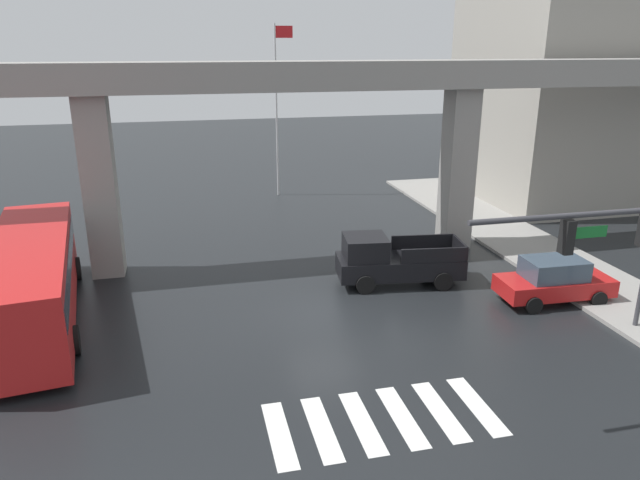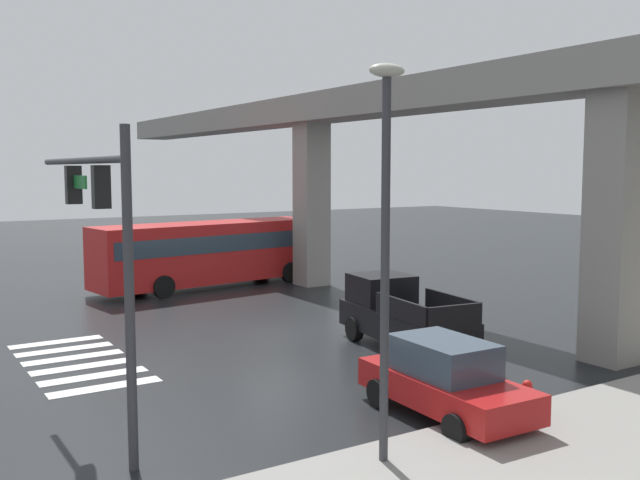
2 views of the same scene
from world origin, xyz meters
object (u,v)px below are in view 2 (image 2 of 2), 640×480
(fire_hydrant, at_px, (527,399))
(traffic_signal_mast, at_px, (101,222))
(pickup_truck, at_px, (400,315))
(sedan_red, at_px, (445,379))
(street_lamp_near_corner, at_px, (386,218))
(city_bus, at_px, (209,250))

(fire_hydrant, bearing_deg, traffic_signal_mast, -114.31)
(pickup_truck, height_order, sedan_red, pickup_truck)
(sedan_red, distance_m, traffic_signal_mast, 7.97)
(sedan_red, relative_size, street_lamp_near_corner, 0.60)
(traffic_signal_mast, relative_size, street_lamp_near_corner, 0.90)
(city_bus, xyz_separation_m, fire_hydrant, (19.91, -1.20, -1.29))
(street_lamp_near_corner, bearing_deg, traffic_signal_mast, -136.39)
(pickup_truck, xyz_separation_m, fire_hydrant, (6.43, -1.62, -0.56))
(city_bus, relative_size, fire_hydrant, 12.98)
(traffic_signal_mast, bearing_deg, fire_hydrant, 65.69)
(traffic_signal_mast, height_order, fire_hydrant, traffic_signal_mast)
(pickup_truck, distance_m, sedan_red, 6.23)
(street_lamp_near_corner, xyz_separation_m, fire_hydrant, (-0.40, 4.24, -4.13))
(sedan_red, bearing_deg, traffic_signal_mast, -111.77)
(pickup_truck, bearing_deg, traffic_signal_mast, -74.13)
(city_bus, xyz_separation_m, street_lamp_near_corner, (20.31, -5.44, 2.83))
(traffic_signal_mast, distance_m, fire_hydrant, 9.74)
(traffic_signal_mast, bearing_deg, city_bus, 150.20)
(street_lamp_near_corner, bearing_deg, city_bus, 165.02)
(city_bus, distance_m, street_lamp_near_corner, 21.22)
(traffic_signal_mast, bearing_deg, pickup_truck, 105.87)
(pickup_truck, relative_size, city_bus, 0.48)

